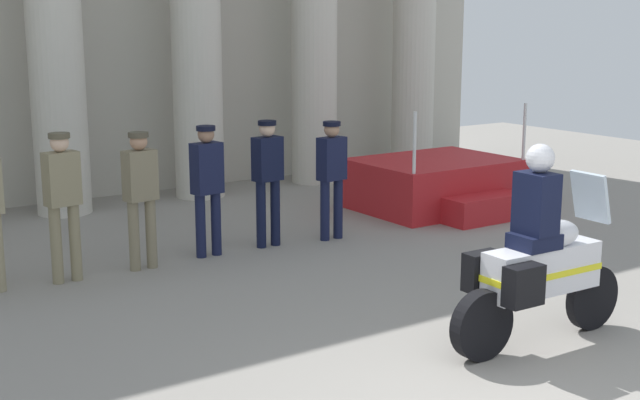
{
  "coord_description": "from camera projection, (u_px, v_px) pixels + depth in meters",
  "views": [
    {
      "loc": [
        -4.62,
        -3.91,
        2.99
      ],
      "look_at": [
        0.37,
        3.48,
        1.11
      ],
      "focal_mm": 48.41,
      "sensor_mm": 36.0,
      "label": 1
    }
  ],
  "objects": [
    {
      "name": "officer_in_row_2",
      "position": [
        63.0,
        195.0,
        9.79
      ],
      "size": [
        0.41,
        0.27,
        1.74
      ],
      "rotation": [
        0.0,
        0.0,
        3.28
      ],
      "color": "#847A5B",
      "rests_on": "ground_plane"
    },
    {
      "name": "officer_in_row_6",
      "position": [
        332.0,
        170.0,
        11.73
      ],
      "size": [
        0.41,
        0.27,
        1.63
      ],
      "rotation": [
        0.0,
        0.0,
        3.28
      ],
      "color": "#141938",
      "rests_on": "ground_plane"
    },
    {
      "name": "officer_in_row_3",
      "position": [
        141.0,
        189.0,
        10.31
      ],
      "size": [
        0.41,
        0.27,
        1.68
      ],
      "rotation": [
        0.0,
        0.0,
        3.28
      ],
      "color": "#7A7056",
      "rests_on": "ground_plane"
    },
    {
      "name": "reviewing_stand",
      "position": [
        437.0,
        185.0,
        13.77
      ],
      "size": [
        2.42,
        2.33,
        1.69
      ],
      "color": "#B21E23",
      "rests_on": "ground_plane"
    },
    {
      "name": "officer_in_row_4",
      "position": [
        207.0,
        180.0,
        10.88
      ],
      "size": [
        0.41,
        0.27,
        1.68
      ],
      "rotation": [
        0.0,
        0.0,
        3.28
      ],
      "color": "#141938",
      "rests_on": "ground_plane"
    },
    {
      "name": "officer_in_row_5",
      "position": [
        268.0,
        173.0,
        11.35
      ],
      "size": [
        0.41,
        0.27,
        1.69
      ],
      "rotation": [
        0.0,
        0.0,
        3.28
      ],
      "color": "black",
      "rests_on": "ground_plane"
    },
    {
      "name": "motorcycle_with_rider",
      "position": [
        537.0,
        263.0,
        7.9
      ],
      "size": [
        2.09,
        0.71,
        1.9
      ],
      "rotation": [
        0.0,
        0.0,
        -0.03
      ],
      "color": "black",
      "rests_on": "ground_plane"
    }
  ]
}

